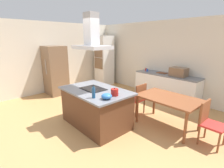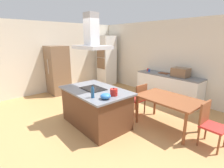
{
  "view_description": "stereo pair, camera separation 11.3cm",
  "coord_description": "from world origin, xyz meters",
  "px_view_note": "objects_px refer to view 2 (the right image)",
  "views": [
    {
      "loc": [
        3.11,
        -2.26,
        2.08
      ],
      "look_at": [
        0.15,
        0.4,
        1.0
      ],
      "focal_mm": 26.92,
      "sensor_mm": 36.0,
      "label": 1
    },
    {
      "loc": [
        3.18,
        -2.17,
        2.08
      ],
      "look_at": [
        0.15,
        0.4,
        1.0
      ],
      "focal_mm": 26.92,
      "sensor_mm": 36.0,
      "label": 2
    }
  ],
  "objects_px": {
    "wall_oven_stack": "(106,60)",
    "dining_table": "(168,101)",
    "tea_kettle": "(114,92)",
    "refrigerator": "(58,70)",
    "range_hood": "(92,38)",
    "cutting_board": "(164,73)",
    "cooktop": "(93,89)",
    "countertop_microwave": "(180,72)",
    "chair_at_right_end": "(209,122)",
    "coffee_mug_red": "(148,70)",
    "chair_at_left_end": "(138,97)",
    "olive_oil_bottle": "(93,92)",
    "mixing_bowl": "(106,96)",
    "coffee_mug_blue": "(149,70)"
  },
  "relations": [
    {
      "from": "wall_oven_stack",
      "to": "dining_table",
      "type": "bearing_deg",
      "value": -19.18
    },
    {
      "from": "tea_kettle",
      "to": "wall_oven_stack",
      "type": "bearing_deg",
      "value": 143.6
    },
    {
      "from": "refrigerator",
      "to": "range_hood",
      "type": "bearing_deg",
      "value": -6.52
    },
    {
      "from": "refrigerator",
      "to": "cutting_board",
      "type": "bearing_deg",
      "value": 41.42
    },
    {
      "from": "cooktop",
      "to": "countertop_microwave",
      "type": "relative_size",
      "value": 1.2
    },
    {
      "from": "refrigerator",
      "to": "chair_at_right_end",
      "type": "bearing_deg",
      "value": 9.73
    },
    {
      "from": "coffee_mug_red",
      "to": "refrigerator",
      "type": "distance_m",
      "value": 3.44
    },
    {
      "from": "cooktop",
      "to": "wall_oven_stack",
      "type": "distance_m",
      "value": 3.86
    },
    {
      "from": "chair_at_right_end",
      "to": "range_hood",
      "type": "height_order",
      "value": "range_hood"
    },
    {
      "from": "countertop_microwave",
      "to": "chair_at_right_end",
      "type": "distance_m",
      "value": 2.34
    },
    {
      "from": "wall_oven_stack",
      "to": "chair_at_right_end",
      "type": "xyz_separation_m",
      "value": [
        5.05,
        -1.44,
        -0.59
      ]
    },
    {
      "from": "countertop_microwave",
      "to": "range_hood",
      "type": "height_order",
      "value": "range_hood"
    },
    {
      "from": "wall_oven_stack",
      "to": "chair_at_left_end",
      "type": "height_order",
      "value": "wall_oven_stack"
    },
    {
      "from": "refrigerator",
      "to": "tea_kettle",
      "type": "bearing_deg",
      "value": -4.32
    },
    {
      "from": "wall_oven_stack",
      "to": "chair_at_left_end",
      "type": "distance_m",
      "value": 3.57
    },
    {
      "from": "countertop_microwave",
      "to": "coffee_mug_red",
      "type": "xyz_separation_m",
      "value": [
        -1.29,
        0.02,
        -0.09
      ]
    },
    {
      "from": "tea_kettle",
      "to": "wall_oven_stack",
      "type": "xyz_separation_m",
      "value": [
        -3.51,
        2.59,
        0.13
      ]
    },
    {
      "from": "coffee_mug_red",
      "to": "wall_oven_stack",
      "type": "xyz_separation_m",
      "value": [
        -2.2,
        -0.25,
        0.16
      ]
    },
    {
      "from": "refrigerator",
      "to": "chair_at_left_end",
      "type": "relative_size",
      "value": 2.04
    },
    {
      "from": "range_hood",
      "to": "chair_at_left_end",
      "type": "bearing_deg",
      "value": 71.33
    },
    {
      "from": "chair_at_left_end",
      "to": "wall_oven_stack",
      "type": "bearing_deg",
      "value": 155.93
    },
    {
      "from": "cutting_board",
      "to": "range_hood",
      "type": "relative_size",
      "value": 0.38
    },
    {
      "from": "olive_oil_bottle",
      "to": "range_hood",
      "type": "xyz_separation_m",
      "value": [
        -0.52,
        0.36,
        1.09
      ]
    },
    {
      "from": "range_hood",
      "to": "dining_table",
      "type": "bearing_deg",
      "value": 42.41
    },
    {
      "from": "mixing_bowl",
      "to": "wall_oven_stack",
      "type": "distance_m",
      "value": 4.56
    },
    {
      "from": "range_hood",
      "to": "coffee_mug_red",
      "type": "bearing_deg",
      "value": 101.8
    },
    {
      "from": "cooktop",
      "to": "range_hood",
      "type": "height_order",
      "value": "range_hood"
    },
    {
      "from": "olive_oil_bottle",
      "to": "coffee_mug_blue",
      "type": "relative_size",
      "value": 3.02
    },
    {
      "from": "tea_kettle",
      "to": "cutting_board",
      "type": "bearing_deg",
      "value": 102.6
    },
    {
      "from": "chair_at_left_end",
      "to": "chair_at_right_end",
      "type": "relative_size",
      "value": 1.0
    },
    {
      "from": "tea_kettle",
      "to": "coffee_mug_red",
      "type": "bearing_deg",
      "value": 114.69
    },
    {
      "from": "countertop_microwave",
      "to": "coffee_mug_red",
      "type": "height_order",
      "value": "countertop_microwave"
    },
    {
      "from": "chair_at_right_end",
      "to": "range_hood",
      "type": "bearing_deg",
      "value": -151.63
    },
    {
      "from": "cooktop",
      "to": "mixing_bowl",
      "type": "bearing_deg",
      "value": -15.26
    },
    {
      "from": "coffee_mug_red",
      "to": "wall_oven_stack",
      "type": "height_order",
      "value": "wall_oven_stack"
    },
    {
      "from": "cutting_board",
      "to": "dining_table",
      "type": "distance_m",
      "value": 2.15
    },
    {
      "from": "coffee_mug_red",
      "to": "wall_oven_stack",
      "type": "distance_m",
      "value": 2.22
    },
    {
      "from": "tea_kettle",
      "to": "coffee_mug_blue",
      "type": "height_order",
      "value": "tea_kettle"
    },
    {
      "from": "dining_table",
      "to": "chair_at_left_end",
      "type": "xyz_separation_m",
      "value": [
        -0.92,
        0.0,
        -0.16
      ]
    },
    {
      "from": "coffee_mug_blue",
      "to": "wall_oven_stack",
      "type": "bearing_deg",
      "value": -175.55
    },
    {
      "from": "cooktop",
      "to": "chair_at_left_end",
      "type": "bearing_deg",
      "value": 71.33
    },
    {
      "from": "olive_oil_bottle",
      "to": "cutting_board",
      "type": "xyz_separation_m",
      "value": [
        -0.47,
        3.29,
        -0.11
      ]
    },
    {
      "from": "chair_at_right_end",
      "to": "coffee_mug_red",
      "type": "bearing_deg",
      "value": 149.27
    },
    {
      "from": "cutting_board",
      "to": "wall_oven_stack",
      "type": "distance_m",
      "value": 2.89
    },
    {
      "from": "wall_oven_stack",
      "to": "chair_at_right_end",
      "type": "distance_m",
      "value": 5.28
    },
    {
      "from": "refrigerator",
      "to": "chair_at_left_end",
      "type": "xyz_separation_m",
      "value": [
        3.3,
        0.88,
        -0.4
      ]
    },
    {
      "from": "coffee_mug_blue",
      "to": "refrigerator",
      "type": "bearing_deg",
      "value": -133.78
    },
    {
      "from": "mixing_bowl",
      "to": "cutting_board",
      "type": "height_order",
      "value": "mixing_bowl"
    },
    {
      "from": "mixing_bowl",
      "to": "refrigerator",
      "type": "xyz_separation_m",
      "value": [
        -3.64,
        0.53,
        -0.05
      ]
    },
    {
      "from": "mixing_bowl",
      "to": "cutting_board",
      "type": "xyz_separation_m",
      "value": [
        -0.69,
        3.13,
        -0.05
      ]
    }
  ]
}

